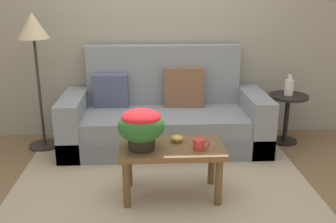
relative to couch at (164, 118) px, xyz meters
name	(u,v)px	position (x,y,z in m)	size (l,w,h in m)	color
ground_plane	(162,179)	(-0.06, -0.84, -0.33)	(14.00, 14.00, 0.00)	brown
wall_back	(157,12)	(-0.06, 0.47, 1.15)	(6.40, 0.12, 2.94)	gray
area_rug	(162,183)	(-0.06, -0.94, -0.32)	(2.72, 1.71, 0.01)	tan
couch	(164,118)	(0.00, 0.00, 0.00)	(2.26, 0.89, 1.12)	slate
coffee_table	(172,155)	(0.01, -1.15, 0.06)	(0.88, 0.49, 0.47)	brown
side_table	(287,110)	(1.42, 0.03, 0.07)	(0.45, 0.45, 0.57)	black
floor_lamp	(34,41)	(-1.37, 0.03, 0.88)	(0.35, 0.35, 1.50)	#2D2823
potted_plant	(141,125)	(-0.24, -1.19, 0.35)	(0.39, 0.39, 0.34)	black
coffee_mug	(199,144)	(0.23, -1.24, 0.19)	(0.14, 0.10, 0.09)	red
snack_bowl	(177,138)	(0.06, -1.06, 0.18)	(0.11, 0.11, 0.06)	gold
table_vase	(289,87)	(1.42, 0.03, 0.34)	(0.10, 0.10, 0.24)	silver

